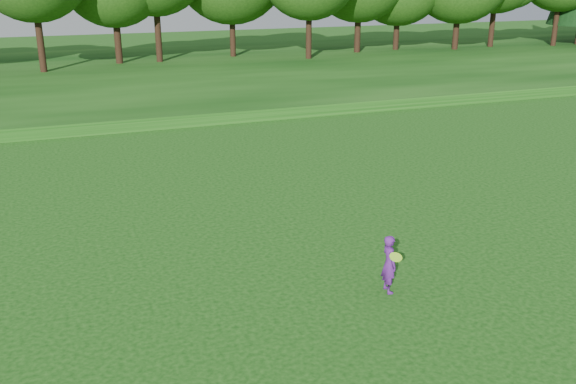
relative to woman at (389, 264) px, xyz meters
name	(u,v)px	position (x,y,z in m)	size (l,w,h in m)	color
ground	(400,311)	(-0.20, -0.91, -0.71)	(140.00, 140.00, 0.00)	#0D3B0B
berm	(150,76)	(-0.20, 33.09, -0.41)	(130.00, 30.00, 0.60)	#0D3B0B
walking_path	(196,122)	(-0.20, 19.09, -0.69)	(130.00, 1.60, 0.04)	gray
woman	(389,264)	(0.00, 0.00, 0.00)	(0.45, 0.88, 1.41)	#571B7A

